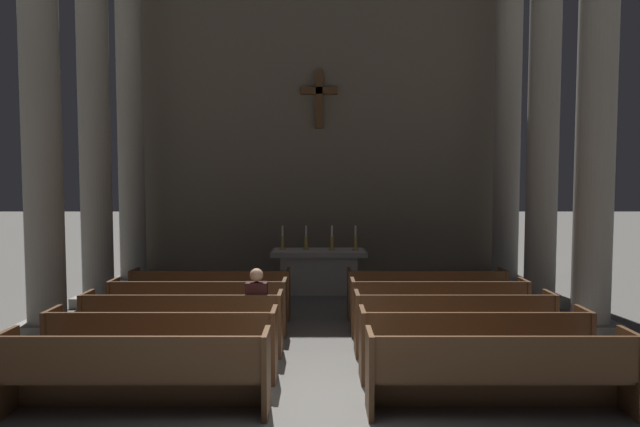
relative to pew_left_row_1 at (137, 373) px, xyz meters
name	(u,v)px	position (x,y,z in m)	size (l,w,h in m)	color
ground_plane	(319,413)	(2.03, 0.04, -0.48)	(80.00, 80.00, 0.00)	#66635E
pew_left_row_1	(137,373)	(0.00, 0.00, 0.00)	(2.97, 0.50, 0.95)	brown
pew_left_row_2	(164,345)	(0.00, 1.05, 0.00)	(2.97, 0.50, 0.95)	brown
pew_left_row_3	(184,323)	(0.00, 2.10, 0.00)	(2.97, 0.50, 0.95)	brown
pew_left_row_4	(200,307)	(0.00, 3.16, 0.00)	(2.97, 0.50, 0.95)	brown
pew_left_row_5	(212,294)	(0.00, 4.21, 0.00)	(2.97, 0.50, 0.95)	brown
pew_right_row_1	(501,373)	(4.07, 0.00, 0.00)	(2.97, 0.50, 0.95)	brown
pew_right_row_2	(475,345)	(4.07, 1.05, 0.00)	(2.97, 0.50, 0.95)	brown
pew_right_row_3	(455,324)	(4.07, 2.10, 0.00)	(2.97, 0.50, 0.95)	brown
pew_right_row_4	(440,307)	(4.07, 3.16, 0.00)	(2.97, 0.50, 0.95)	brown
pew_right_row_5	(427,294)	(4.07, 4.21, 0.00)	(2.97, 0.50, 0.95)	brown
column_left_second	(42,115)	(-2.65, 3.29, 3.26)	(0.95, 0.95, 7.64)	#9E998E
column_right_second	(598,115)	(6.71, 3.29, 3.26)	(0.95, 0.95, 7.64)	#9E998E
column_left_third	(96,127)	(-2.65, 5.46, 3.26)	(0.95, 0.95, 7.64)	#9E998E
column_right_third	(544,127)	(6.71, 5.46, 3.26)	(0.95, 0.95, 7.64)	#9E998E
column_left_fourth	(132,136)	(-2.65, 7.63, 3.26)	(0.95, 0.95, 7.64)	#9E998E
column_right_fourth	(509,136)	(6.71, 7.63, 3.26)	(0.95, 0.95, 7.64)	#9E998E
altar	(320,270)	(2.03, 6.65, 0.06)	(2.20, 0.90, 1.01)	#A8A399
candlestick_outer_left	(284,242)	(1.18, 6.65, 0.71)	(0.16, 0.16, 0.57)	#B79338
candlestick_inner_left	(307,242)	(1.73, 6.65, 0.71)	(0.16, 0.16, 0.57)	#B79338
candlestick_inner_right	(333,242)	(2.33, 6.65, 0.71)	(0.16, 0.16, 0.57)	#B79338
candlestick_outer_right	(357,242)	(2.88, 6.65, 0.71)	(0.16, 0.16, 0.57)	#B79338
apse_with_cross	(320,117)	(2.03, 8.72, 3.85)	(10.37, 0.43, 8.65)	#706656
lone_worshipper	(258,309)	(1.11, 2.14, 0.22)	(0.32, 0.43, 1.32)	#26262B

